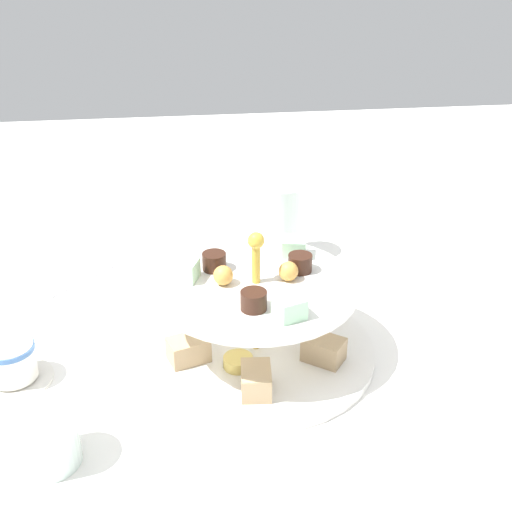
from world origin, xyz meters
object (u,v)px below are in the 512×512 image
at_px(water_glass_tall_right, 280,222).
at_px(water_glass_short_left, 46,437).
at_px(butter_knife_left, 512,348).
at_px(teacup_with_saucer, 12,364).
at_px(tiered_serving_stand, 256,323).
at_px(butter_knife_right, 81,280).

xyz_separation_m(water_glass_tall_right, water_glass_short_left, (0.43, -0.31, -0.03)).
bearing_deg(water_glass_short_left, butter_knife_left, 102.32).
relative_size(teacup_with_saucer, butter_knife_left, 0.53).
bearing_deg(water_glass_tall_right, water_glass_short_left, -35.86).
height_order(tiered_serving_stand, butter_knife_right, tiered_serving_stand).
bearing_deg(teacup_with_saucer, water_glass_tall_right, 127.62).
distance_m(teacup_with_saucer, butter_knife_left, 0.62).
relative_size(butter_knife_left, butter_knife_right, 1.00).
bearing_deg(butter_knife_left, water_glass_tall_right, 46.60).
distance_m(tiered_serving_stand, water_glass_tall_right, 0.28).
distance_m(butter_knife_left, butter_knife_right, 0.63).
bearing_deg(butter_knife_left, water_glass_short_left, 109.29).
height_order(butter_knife_left, butter_knife_right, same).
bearing_deg(teacup_with_saucer, butter_knife_left, 88.25).
bearing_deg(butter_knife_left, tiered_serving_stand, 91.01).
bearing_deg(water_glass_short_left, tiered_serving_stand, 124.05).
xyz_separation_m(water_glass_short_left, teacup_with_saucer, (-0.14, -0.06, -0.01)).
distance_m(tiered_serving_stand, water_glass_short_left, 0.28).
bearing_deg(butter_knife_left, teacup_with_saucer, 95.23).
xyz_separation_m(water_glass_short_left, butter_knife_right, (-0.38, -0.01, -0.03)).
bearing_deg(water_glass_short_left, water_glass_tall_right, 144.14).
bearing_deg(butter_knife_right, water_glass_short_left, 45.63).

